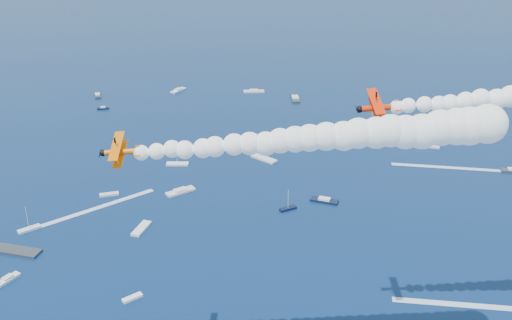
# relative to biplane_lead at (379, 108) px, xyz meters

# --- Properties ---
(biplane_lead) EXTENTS (10.11, 11.64, 7.70)m
(biplane_lead) POSITION_rel_biplane_lead_xyz_m (0.00, 0.00, 0.00)
(biplane_lead) COLOR #FA2B05
(biplane_trail) EXTENTS (8.73, 10.23, 7.06)m
(biplane_trail) POSITION_rel_biplane_lead_xyz_m (-40.84, -22.47, -3.24)
(biplane_trail) COLOR orange
(smoke_trail_trail) EXTENTS (65.12, 33.49, 11.42)m
(smoke_trail_trail) POSITION_rel_biplane_lead_xyz_m (-10.09, -15.21, -0.82)
(smoke_trail_trail) COLOR white
(spectator_boats) EXTENTS (207.35, 168.96, 0.70)m
(spectator_boats) POSITION_rel_biplane_lead_xyz_m (-33.11, 91.16, -56.12)
(spectator_boats) COLOR white
(spectator_boats) RESTS_ON ground
(boat_wakes) EXTENTS (142.21, 112.97, 0.04)m
(boat_wakes) POSITION_rel_biplane_lead_xyz_m (-16.15, 72.27, -56.44)
(boat_wakes) COLOR white
(boat_wakes) RESTS_ON ground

